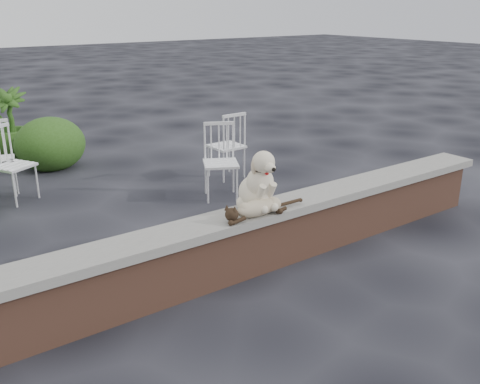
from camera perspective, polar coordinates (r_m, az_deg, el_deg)
ground at (r=4.99m, az=1.63°, el=-8.15°), size 60.00×60.00×0.00m
brick_wall at (r=4.88m, az=1.66°, el=-5.55°), size 6.00×0.30×0.50m
capstone at (r=4.77m, az=1.70°, el=-2.39°), size 6.20×0.40×0.08m
dog at (r=4.69m, az=1.70°, el=1.48°), size 0.41×0.52×0.57m
cat at (r=4.60m, az=2.01°, el=-1.56°), size 1.02×0.31×0.17m
chair_a at (r=7.07m, az=-23.31°, el=2.74°), size 0.76×0.76×0.94m
chair_c at (r=7.43m, az=-1.49°, el=5.10°), size 0.58×0.58×0.94m
chair_d at (r=6.60m, az=-2.09°, el=3.24°), size 0.76×0.76×0.94m
potted_plant_b at (r=9.22m, az=-23.57°, el=6.83°), size 0.87×0.87×1.10m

